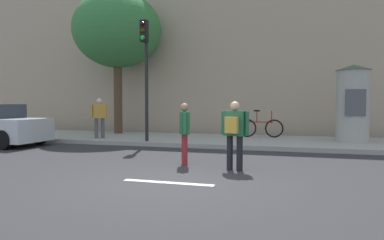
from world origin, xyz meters
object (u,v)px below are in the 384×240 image
poster_column (353,103)px  street_tree (117,30)px  pedestrian_in_light_jacket (234,129)px  bicycle_leaning (261,128)px  pedestrian_with_backpack (99,114)px  pedestrian_tallest (184,129)px  traffic_light (145,61)px

poster_column → street_tree: (-9.60, 0.91, 3.24)m
street_tree → pedestrian_in_light_jacket: (6.35, -6.49, -3.84)m
poster_column → street_tree: 10.18m
pedestrian_in_light_jacket → bicycle_leaning: (0.02, 6.37, -0.38)m
poster_column → pedestrian_in_light_jacket: size_ratio=1.75×
pedestrian_with_backpack → poster_column: bearing=8.3°
pedestrian_tallest → pedestrian_with_backpack: size_ratio=0.97×
pedestrian_with_backpack → street_tree: bearing=99.9°
street_tree → pedestrian_in_light_jacket: size_ratio=4.07×
traffic_light → pedestrian_in_light_jacket: size_ratio=2.74×
poster_column → pedestrian_in_light_jacket: poster_column is taller
poster_column → pedestrian_in_light_jacket: 6.49m
traffic_light → pedestrian_in_light_jacket: traffic_light is taller
street_tree → pedestrian_tallest: size_ratio=4.18×
bicycle_leaning → traffic_light: bearing=-144.8°
poster_column → street_tree: bearing=174.6°
pedestrian_with_backpack → bicycle_leaning: bearing=19.6°
pedestrian_in_light_jacket → pedestrian_with_backpack: size_ratio=1.00×
pedestrian_tallest → bicycle_leaning: pedestrian_tallest is taller
pedestrian_with_backpack → bicycle_leaning: pedestrian_with_backpack is taller
traffic_light → pedestrian_tallest: traffic_light is taller
poster_column → pedestrian_tallest: size_ratio=1.79×
street_tree → pedestrian_in_light_jacket: 9.86m
traffic_light → pedestrian_tallest: size_ratio=2.81×
pedestrian_tallest → pedestrian_with_backpack: bearing=140.4°
pedestrian_in_light_jacket → bicycle_leaning: pedestrian_in_light_jacket is taller
poster_column → pedestrian_with_backpack: 9.32m
street_tree → pedestrian_tallest: street_tree is taller
traffic_light → poster_column: (7.03, 1.89, -1.49)m
traffic_light → pedestrian_with_backpack: 2.97m
pedestrian_tallest → pedestrian_in_light_jacket: pedestrian_in_light_jacket is taller
pedestrian_with_backpack → traffic_light: bearing=-14.2°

